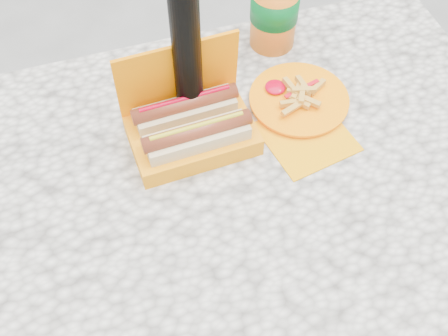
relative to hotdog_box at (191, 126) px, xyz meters
name	(u,v)px	position (x,y,z in m)	size (l,w,h in m)	color
ground	(219,332)	(0.01, -0.11, -0.79)	(60.00, 60.00, 0.00)	slate
picnic_table	(217,217)	(0.01, -0.11, -0.15)	(1.20, 0.80, 0.75)	beige
hotdog_box	(191,126)	(0.00, 0.00, 0.00)	(0.23, 0.16, 0.19)	#FF8200
fries_plate	(299,101)	(0.22, 0.02, -0.03)	(0.21, 0.27, 0.04)	orange
soda_cup	(275,6)	(0.24, 0.21, 0.05)	(0.10, 0.10, 0.19)	orange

